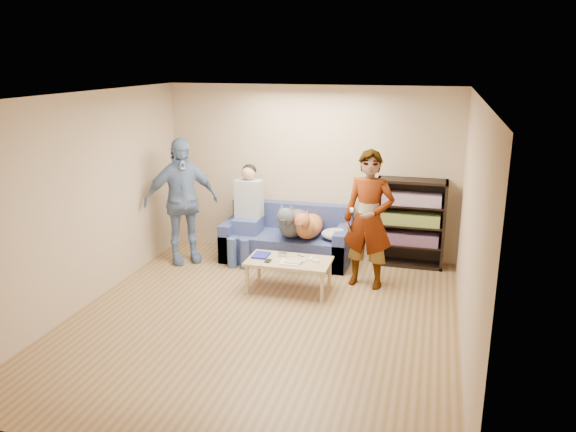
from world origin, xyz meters
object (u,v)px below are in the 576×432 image
(person_standing_left, at_px, (181,201))
(coffee_table, at_px, (289,263))
(sofa, at_px, (287,241))
(person_standing_right, at_px, (369,220))
(camera_silver, at_px, (283,254))
(notebook_blue, at_px, (261,255))
(dog_gray, at_px, (293,222))
(dog_tan, at_px, (308,226))
(bookshelf, at_px, (410,221))
(person_seated, at_px, (247,210))

(person_standing_left, bearing_deg, coffee_table, -58.33)
(sofa, bearing_deg, person_standing_right, -28.58)
(person_standing_right, bearing_deg, coffee_table, -147.16)
(sofa, bearing_deg, coffee_table, -73.98)
(person_standing_left, distance_m, camera_silver, 1.85)
(notebook_blue, distance_m, dog_gray, 0.97)
(camera_silver, relative_size, coffee_table, 0.10)
(person_standing_right, bearing_deg, dog_tan, 159.96)
(coffee_table, bearing_deg, dog_gray, 101.47)
(person_standing_right, relative_size, person_standing_left, 0.99)
(person_standing_left, relative_size, bookshelf, 1.44)
(notebook_blue, relative_size, dog_gray, 0.21)
(person_standing_right, distance_m, dog_tan, 1.12)
(notebook_blue, xyz_separation_m, camera_silver, (0.28, 0.07, 0.01))
(dog_gray, bearing_deg, person_standing_right, -24.89)
(sofa, distance_m, bookshelf, 1.86)
(notebook_blue, distance_m, camera_silver, 0.29)
(camera_silver, bearing_deg, sofa, 101.48)
(camera_silver, bearing_deg, person_standing_left, 162.75)
(bookshelf, bearing_deg, person_seated, -171.44)
(sofa, height_order, dog_gray, dog_gray)
(sofa, height_order, dog_tan, dog_tan)
(coffee_table, height_order, bookshelf, bookshelf)
(person_standing_left, height_order, sofa, person_standing_left)
(notebook_blue, bearing_deg, dog_tan, 64.18)
(notebook_blue, xyz_separation_m, coffee_table, (0.40, -0.05, -0.06))
(notebook_blue, xyz_separation_m, bookshelf, (1.87, 1.32, 0.25))
(notebook_blue, distance_m, sofa, 1.10)
(dog_gray, bearing_deg, dog_tan, -5.09)
(dog_tan, height_order, coffee_table, dog_tan)
(person_standing_left, bearing_deg, dog_tan, -29.46)
(notebook_blue, relative_size, sofa, 0.14)
(dog_tan, bearing_deg, notebook_blue, -115.82)
(notebook_blue, bearing_deg, person_standing_left, 157.17)
(dog_tan, bearing_deg, person_seated, 176.46)
(dog_gray, xyz_separation_m, bookshelf, (1.67, 0.40, 0.04))
(coffee_table, bearing_deg, person_seated, 132.38)
(person_standing_right, bearing_deg, person_seated, 172.03)
(person_standing_right, relative_size, notebook_blue, 7.11)
(notebook_blue, relative_size, coffee_table, 0.24)
(dog_tan, height_order, bookshelf, bookshelf)
(camera_silver, distance_m, dog_gray, 0.88)
(person_standing_left, bearing_deg, bookshelf, -26.36)
(coffee_table, distance_m, bookshelf, 2.04)
(coffee_table, bearing_deg, person_standing_left, 160.41)
(person_seated, bearing_deg, person_standing_left, -158.02)
(person_standing_left, bearing_deg, dog_gray, -27.45)
(notebook_blue, relative_size, person_seated, 0.18)
(dog_tan, bearing_deg, camera_silver, -100.64)
(person_standing_left, bearing_deg, person_seated, -16.76)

